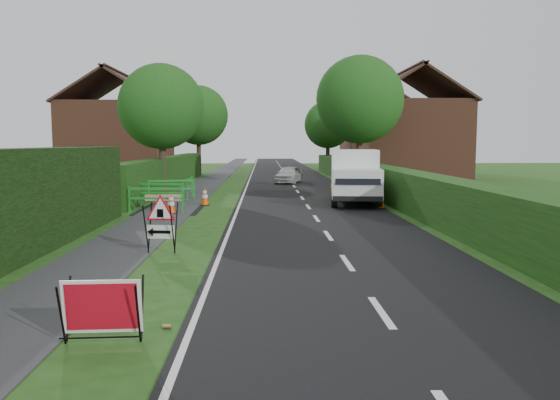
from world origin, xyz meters
name	(u,v)px	position (x,y,z in m)	size (l,w,h in m)	color
ground	(230,275)	(0.00, 0.00, 0.00)	(120.00, 120.00, 0.00)	#214513
road_surface	(285,174)	(2.50, 35.00, 0.00)	(6.00, 90.00, 0.02)	black
footpath	(220,174)	(-3.00, 35.00, 0.01)	(2.00, 90.00, 0.02)	#2D2D30
hedge_west_far	(169,187)	(-5.00, 22.00, 0.00)	(1.00, 24.00, 1.80)	#14380F
hedge_east	(381,196)	(6.50, 16.00, 0.00)	(1.20, 50.00, 1.50)	#14380F
house_west	(119,139)	(-10.00, 30.00, 2.90)	(7.50, 7.40, 7.88)	brown
house_east_a	(409,139)	(11.00, 28.00, 2.90)	(7.50, 7.40, 7.88)	brown
house_east_b	(381,140)	(12.00, 42.00, 2.90)	(7.50, 7.40, 7.88)	brown
tree_nw	(161,107)	(-4.60, 18.00, 4.48)	(4.40, 4.40, 6.70)	#2D2116
tree_ne	(360,100)	(6.40, 22.00, 5.17)	(5.20, 5.20, 7.79)	#2D2116
tree_fw	(198,115)	(-4.60, 34.00, 4.83)	(4.80, 4.80, 7.24)	#2D2116
tree_fe	(328,125)	(6.40, 38.00, 4.22)	(4.20, 4.20, 6.33)	#2D2116
red_rect_sign	(102,308)	(-1.43, -3.69, 0.49)	(1.03, 0.65, 0.85)	black
triangle_sign	(159,220)	(-1.79, 2.15, 0.83)	(0.91, 0.91, 1.19)	black
works_van	(355,175)	(4.64, 12.92, 1.23)	(2.57, 5.29, 2.32)	silver
traffic_cone_0	(381,199)	(5.38, 11.00, 0.39)	(0.38, 0.38, 0.79)	black
traffic_cone_1	(354,193)	(4.71, 13.46, 0.39)	(0.38, 0.38, 0.79)	black
traffic_cone_2	(347,189)	(4.69, 15.44, 0.39)	(0.38, 0.38, 0.79)	black
traffic_cone_3	(171,203)	(-2.77, 9.59, 0.39)	(0.38, 0.38, 0.79)	black
traffic_cone_4	(205,196)	(-1.81, 12.31, 0.39)	(0.38, 0.38, 0.79)	black
ped_barrier_0	(156,196)	(-3.39, 9.86, 0.63)	(2.08, 0.46, 1.00)	#198B26
ped_barrier_1	(160,191)	(-3.65, 12.13, 0.63)	(2.09, 0.60, 1.00)	#198B26
ped_barrier_2	(172,187)	(-3.49, 14.06, 0.63)	(2.09, 0.72, 1.00)	#198B26
ped_barrier_3	(190,185)	(-2.84, 15.31, 0.63)	(0.40, 2.07, 1.00)	#198B26
redwhite_plank	(164,209)	(-3.31, 11.11, 0.00)	(1.50, 0.04, 0.25)	red
litter_can	(167,329)	(-0.70, -3.12, 0.00)	(0.07, 0.07, 0.12)	#BF7F4C
hatchback_car	(289,174)	(2.33, 24.87, 0.57)	(1.35, 3.35, 1.14)	silver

